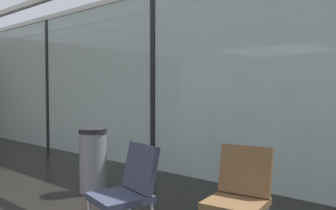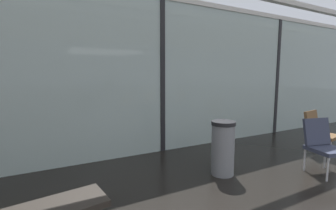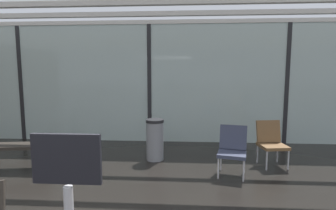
{
  "view_description": "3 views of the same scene",
  "coord_description": "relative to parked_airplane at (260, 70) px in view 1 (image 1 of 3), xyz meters",
  "views": [
    {
      "loc": [
        4.15,
        0.84,
        1.37
      ],
      "look_at": [
        0.78,
        4.67,
        1.16
      ],
      "focal_mm": 37.03,
      "sensor_mm": 36.0,
      "label": 1
    },
    {
      "loc": [
        -2.12,
        0.91,
        1.55
      ],
      "look_at": [
        0.22,
        5.34,
        0.94
      ],
      "focal_mm": 24.87,
      "sensor_mm": 36.0,
      "label": 2
    },
    {
      "loc": [
        0.95,
        -1.69,
        1.81
      ],
      "look_at": [
        0.4,
        6.51,
        0.82
      ],
      "focal_mm": 28.18,
      "sensor_mm": 36.0,
      "label": 3
    }
  ],
  "objects": [
    {
      "name": "glass_curtain_wall",
      "position": [
        1.22,
        -6.43,
        -0.55
      ],
      "size": [
        14.0,
        0.08,
        3.05
      ],
      "primitive_type": "cube",
      "color": "#A3B7B2",
      "rests_on": "ground"
    },
    {
      "name": "window_mullion_0",
      "position": [
        -2.28,
        -6.43,
        -0.55
      ],
      "size": [
        0.1,
        0.12,
        3.05
      ],
      "primitive_type": "cube",
      "color": "black",
      "rests_on": "ground"
    },
    {
      "name": "window_mullion_1",
      "position": [
        1.22,
        -6.43,
        -0.55
      ],
      "size": [
        0.1,
        0.12,
        3.05
      ],
      "primitive_type": "cube",
      "color": "black",
      "rests_on": "ground"
    },
    {
      "name": "parked_airplane",
      "position": [
        0.0,
        0.0,
        0.0
      ],
      "size": [
        13.27,
        4.16,
        4.16
      ],
      "color": "#B2BCD6",
      "rests_on": "ground"
    },
    {
      "name": "lounge_chair_5",
      "position": [
        3.01,
        -8.66,
        -1.59
      ],
      "size": [
        0.59,
        0.62,
        0.87
      ],
      "rotation": [
        0.0,
        0.0,
        6.05
      ],
      "color": "#33384C",
      "rests_on": "ground"
    },
    {
      "name": "lounge_chair_6",
      "position": [
        3.85,
        -8.11,
        -1.59
      ],
      "size": [
        0.55,
        0.59,
        0.87
      ],
      "rotation": [
        0.0,
        0.0,
        0.15
      ],
      "color": "brown",
      "rests_on": "ground"
    },
    {
      "name": "trash_bin",
      "position": [
        1.53,
        -7.97,
        -1.65
      ],
      "size": [
        0.38,
        0.38,
        0.86
      ],
      "color": "slate",
      "rests_on": "ground"
    }
  ]
}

